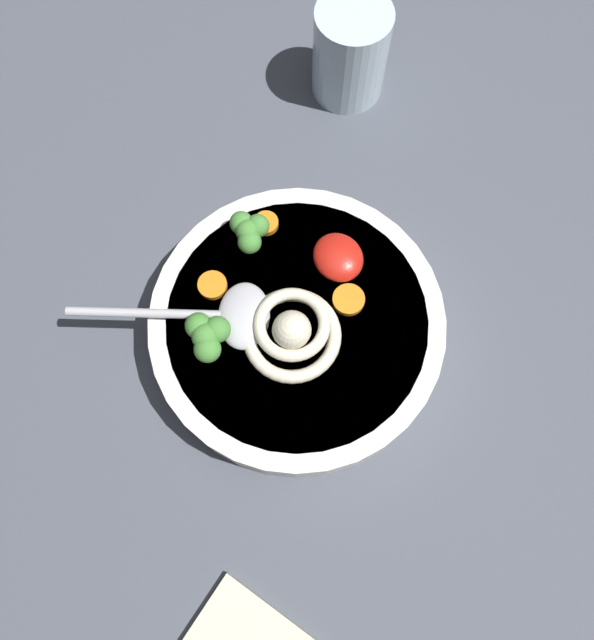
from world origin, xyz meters
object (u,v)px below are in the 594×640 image
(soup_bowl, at_px, (297,329))
(drinking_glass, at_px, (350,53))
(soup_spoon, at_px, (228,315))
(noodle_pile, at_px, (292,331))

(soup_bowl, relative_size, drinking_glass, 2.58)
(soup_spoon, bearing_deg, drinking_glass, -110.14)
(soup_spoon, height_order, drinking_glass, drinking_glass)
(noodle_pile, xyz_separation_m, soup_spoon, (0.04, 0.04, -0.00))
(noodle_pile, relative_size, soup_spoon, 0.57)
(soup_bowl, xyz_separation_m, drinking_glass, (0.21, -0.20, 0.02))
(soup_bowl, distance_m, noodle_pile, 0.04)
(drinking_glass, bearing_deg, soup_spoon, 124.96)
(soup_bowl, relative_size, soup_spoon, 1.59)
(noodle_pile, height_order, soup_spoon, noodle_pile)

